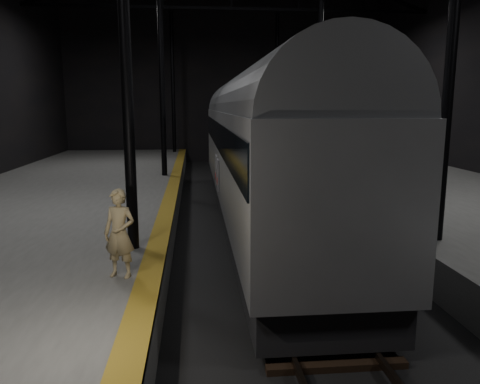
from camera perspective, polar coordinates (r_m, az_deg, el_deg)
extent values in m
plane|color=black|center=(15.75, 3.11, -5.58)|extent=(44.00, 44.00, 0.00)
cube|color=#545451|center=(16.30, -24.01, -4.12)|extent=(9.00, 43.80, 1.00)
cube|color=#545451|center=(18.29, 27.08, -2.85)|extent=(9.00, 43.80, 1.00)
cube|color=olive|center=(15.36, -8.94, -2.24)|extent=(0.50, 43.80, 0.01)
cube|color=#3F3328|center=(15.61, 0.49, -5.06)|extent=(0.08, 43.00, 0.14)
cube|color=#3F3328|center=(15.82, 5.71, -4.90)|extent=(0.08, 43.00, 0.14)
cube|color=black|center=(15.73, 3.11, -5.37)|extent=(2.40, 42.00, 0.12)
cylinder|color=black|center=(11.19, -13.90, 18.68)|extent=(0.26, 0.26, 10.00)
cylinder|color=black|center=(12.65, 24.51, 17.07)|extent=(0.26, 0.26, 10.00)
cylinder|color=black|center=(23.07, -9.54, 14.42)|extent=(0.26, 0.26, 10.00)
cylinder|color=black|center=(23.81, 9.63, 14.29)|extent=(0.26, 0.26, 10.00)
cylinder|color=black|center=(35.03, -8.18, 13.04)|extent=(0.26, 0.26, 10.00)
cylinder|color=black|center=(35.53, 4.48, 13.08)|extent=(0.26, 0.26, 10.00)
cube|color=black|center=(29.60, -1.04, 21.46)|extent=(23.60, 0.15, 0.18)
cube|color=#9D9FA4|center=(17.29, 2.16, 4.70)|extent=(2.97, 20.51, 3.08)
cube|color=black|center=(17.58, 2.12, -1.56)|extent=(2.72, 20.10, 0.87)
cube|color=black|center=(17.23, 2.18, 7.08)|extent=(3.04, 20.20, 0.92)
cylinder|color=slate|center=(17.20, 2.20, 9.81)|extent=(2.91, 20.31, 2.91)
cube|color=black|center=(10.90, 7.21, -11.35)|extent=(1.85, 2.26, 0.36)
cube|color=black|center=(24.67, -0.10, 1.02)|extent=(1.85, 2.26, 0.36)
cube|color=silver|center=(16.21, -2.70, 2.12)|extent=(0.04, 0.77, 1.08)
cube|color=silver|center=(17.43, -2.90, 2.70)|extent=(0.04, 0.77, 1.08)
cylinder|color=#A41416|center=(16.43, -2.79, 1.33)|extent=(0.03, 0.27, 0.27)
cylinder|color=#A41416|center=(17.64, -2.98, 1.96)|extent=(0.03, 0.27, 0.27)
imported|color=tan|center=(9.48, -14.47, -4.93)|extent=(0.75, 0.61, 1.76)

